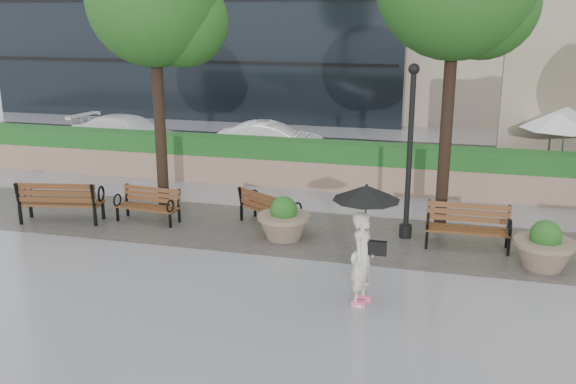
% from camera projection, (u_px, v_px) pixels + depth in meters
% --- Properties ---
extents(ground, '(100.00, 100.00, 0.00)m').
position_uv_depth(ground, '(265.00, 285.00, 11.95)').
color(ground, gray).
rests_on(ground, ground).
extents(cobble_strip, '(28.00, 3.20, 0.01)m').
position_uv_depth(cobble_strip, '(303.00, 233.00, 14.74)').
color(cobble_strip, '#383330').
rests_on(cobble_strip, ground).
extents(hedge_wall, '(24.00, 0.80, 1.35)m').
position_uv_depth(hedge_wall, '(336.00, 166.00, 18.28)').
color(hedge_wall, '#926F5E').
rests_on(hedge_wall, ground).
extents(asphalt_street, '(40.00, 7.00, 0.00)m').
position_uv_depth(asphalt_street, '(357.00, 158.00, 22.18)').
color(asphalt_street, black).
rests_on(asphalt_street, ground).
extents(bench_0, '(2.02, 1.11, 1.03)m').
position_uv_depth(bench_0, '(62.00, 210.00, 15.42)').
color(bench_0, brown).
rests_on(bench_0, ground).
extents(bench_1, '(1.58, 0.75, 0.82)m').
position_uv_depth(bench_1, '(148.00, 212.00, 15.44)').
color(bench_1, brown).
rests_on(bench_1, ground).
extents(bench_2, '(1.66, 1.34, 0.84)m').
position_uv_depth(bench_2, '(269.00, 216.00, 15.16)').
color(bench_2, brown).
rests_on(bench_2, ground).
extents(bench_3, '(1.78, 0.73, 0.94)m').
position_uv_depth(bench_3, '(467.00, 236.00, 13.70)').
color(bench_3, brown).
rests_on(bench_3, ground).
extents(planter_left, '(1.17, 1.17, 0.98)m').
position_uv_depth(planter_left, '(284.00, 222.00, 14.26)').
color(planter_left, '#7F6B56').
rests_on(planter_left, ground).
extents(planter_right, '(1.18, 1.18, 0.99)m').
position_uv_depth(planter_right, '(544.00, 250.00, 12.62)').
color(planter_right, '#7F6B56').
rests_on(planter_right, ground).
extents(lamppost, '(0.28, 0.28, 3.87)m').
position_uv_depth(lamppost, '(409.00, 164.00, 13.98)').
color(lamppost, black).
rests_on(lamppost, ground).
extents(tree_0, '(3.26, 3.12, 6.73)m').
position_uv_depth(tree_0, '(161.00, 7.00, 15.09)').
color(tree_0, black).
rests_on(tree_0, ground).
extents(patio_umb_white, '(2.50, 2.50, 2.30)m').
position_uv_depth(patio_umb_white, '(566.00, 118.00, 18.13)').
color(patio_umb_white, black).
rests_on(patio_umb_white, ground).
extents(car_left, '(4.79, 2.61, 1.32)m').
position_uv_depth(car_left, '(130.00, 135.00, 22.94)').
color(car_left, white).
rests_on(car_left, ground).
extents(car_right, '(3.83, 1.71, 1.22)m').
position_uv_depth(car_right, '(271.00, 140.00, 22.20)').
color(car_right, white).
rests_on(car_right, ground).
extents(pedestrian, '(1.15, 1.15, 2.11)m').
position_uv_depth(pedestrian, '(364.00, 233.00, 10.87)').
color(pedestrian, beige).
rests_on(pedestrian, ground).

